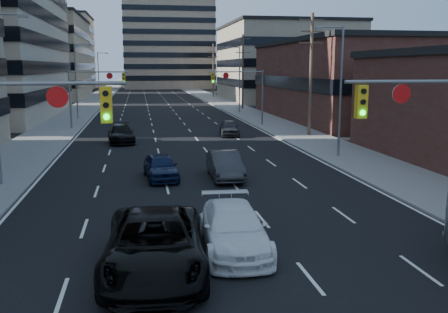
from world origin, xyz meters
TOP-DOWN VIEW (x-y plane):
  - road_surface at (0.00, 130.00)m, footprint 18.00×300.00m
  - sidewalk_left at (-11.50, 130.00)m, footprint 5.00×300.00m
  - sidewalk_right at (11.50, 130.00)m, footprint 5.00×300.00m
  - office_left_far at (-24.00, 100.00)m, footprint 20.00×30.00m
  - storefront_right_mid at (24.00, 50.00)m, footprint 20.00×30.00m
  - office_right_far at (25.00, 88.00)m, footprint 22.00×28.00m
  - bg_block_left at (-28.00, 140.00)m, footprint 24.00×24.00m
  - bg_block_right at (32.00, 130.00)m, footprint 22.00×22.00m
  - signal_far_left at (-7.68, 45.00)m, footprint 6.09×0.33m
  - signal_far_right at (7.68, 45.00)m, footprint 6.09×0.33m
  - utility_pole_block at (12.20, 36.00)m, footprint 2.20×0.28m
  - utility_pole_midblock at (12.20, 66.00)m, footprint 2.20×0.28m
  - utility_pole_distant at (12.20, 96.00)m, footprint 2.20×0.28m
  - streetlight_left_mid at (-10.34, 55.00)m, footprint 2.03×0.22m
  - streetlight_left_far at (-10.34, 90.00)m, footprint 2.03×0.22m
  - streetlight_right_near at (10.34, 25.00)m, footprint 2.03×0.22m
  - streetlight_right_far at (10.34, 60.00)m, footprint 2.03×0.22m
  - black_pickup at (-2.78, 7.22)m, footprint 3.38×6.72m
  - white_van at (-0.02, 8.76)m, footprint 2.43×5.43m
  - sedan_blue at (-2.02, 20.38)m, footprint 2.07×4.40m
  - sedan_grey_center at (1.60, 19.94)m, footprint 1.68×4.69m
  - sedan_black_far at (-4.69, 34.98)m, footprint 2.55×5.32m
  - sedan_grey_right at (5.07, 37.79)m, footprint 2.19×4.44m

SIDE VIEW (x-z plane):
  - road_surface at x=0.00m, z-range 0.00..0.02m
  - sidewalk_left at x=-11.50m, z-range 0.00..0.15m
  - sidewalk_right at x=11.50m, z-range 0.00..0.15m
  - sedan_blue at x=-2.02m, z-range 0.00..1.45m
  - sedan_grey_right at x=5.07m, z-range 0.00..1.45m
  - sedan_black_far at x=-4.69m, z-range 0.00..1.50m
  - sedan_grey_center at x=1.60m, z-range 0.00..1.54m
  - white_van at x=-0.02m, z-range 0.00..1.55m
  - black_pickup at x=-2.78m, z-range 0.00..1.83m
  - signal_far_left at x=-7.68m, z-range 1.30..7.30m
  - signal_far_right at x=7.68m, z-range 1.30..7.30m
  - storefront_right_mid at x=24.00m, z-range 0.00..9.00m
  - streetlight_left_mid at x=-10.34m, z-range 0.55..9.55m
  - streetlight_left_far at x=-10.34m, z-range 0.55..9.55m
  - streetlight_right_near at x=10.34m, z-range 0.55..9.55m
  - streetlight_right_far at x=10.34m, z-range 0.55..9.55m
  - utility_pole_block at x=12.20m, z-range 0.28..11.28m
  - utility_pole_midblock at x=12.20m, z-range 0.28..11.28m
  - utility_pole_distant at x=12.20m, z-range 0.28..11.28m
  - bg_block_right at x=32.00m, z-range 0.00..12.00m
  - office_right_far at x=25.00m, z-range 0.00..14.00m
  - office_left_far at x=-24.00m, z-range 0.00..16.00m
  - bg_block_left at x=-28.00m, z-range 0.00..20.00m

